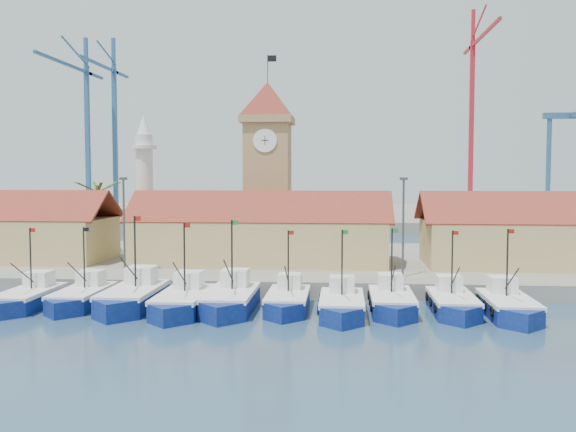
# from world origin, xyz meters

# --- Properties ---
(ground) EXTENTS (400.00, 400.00, 0.00)m
(ground) POSITION_xyz_m (0.00, 0.00, 0.00)
(ground) COLOR #1D3C4E
(ground) RESTS_ON ground
(quay) EXTENTS (140.00, 32.00, 1.50)m
(quay) POSITION_xyz_m (0.00, 24.00, 0.75)
(quay) COLOR gray
(quay) RESTS_ON ground
(terminal) EXTENTS (240.00, 80.00, 2.00)m
(terminal) POSITION_xyz_m (0.00, 110.00, 1.00)
(terminal) COLOR gray
(terminal) RESTS_ON ground
(boat_0) EXTENTS (3.29, 9.01, 6.82)m
(boat_0) POSITION_xyz_m (-16.89, 2.59, 0.70)
(boat_0) COLOR navy
(boat_0) RESTS_ON ground
(boat_1) EXTENTS (3.30, 9.04, 6.84)m
(boat_1) POSITION_xyz_m (-12.68, 3.33, 0.71)
(boat_1) COLOR navy
(boat_1) RESTS_ON ground
(boat_2) EXTENTS (3.79, 10.38, 7.86)m
(boat_2) POSITION_xyz_m (-8.30, 2.98, 0.81)
(boat_2) COLOR navy
(boat_2) RESTS_ON ground
(boat_3) EXTENTS (3.56, 9.75, 7.38)m
(boat_3) POSITION_xyz_m (-3.93, 1.93, 0.76)
(boat_3) COLOR navy
(boat_3) RESTS_ON ground
(boat_4) EXTENTS (3.66, 10.02, 7.58)m
(boat_4) POSITION_xyz_m (-0.29, 2.77, 0.78)
(boat_4) COLOR navy
(boat_4) RESTS_ON ground
(boat_5) EXTENTS (3.23, 8.85, 6.70)m
(boat_5) POSITION_xyz_m (4.20, 3.33, 0.69)
(boat_5) COLOR navy
(boat_5) RESTS_ON ground
(boat_6) EXTENTS (3.34, 9.15, 6.92)m
(boat_6) POSITION_xyz_m (8.49, 1.85, 0.72)
(boat_6) COLOR navy
(boat_6) RESTS_ON ground
(boat_7) EXTENTS (3.35, 9.17, 6.94)m
(boat_7) POSITION_xyz_m (12.41, 3.39, 0.72)
(boat_7) COLOR navy
(boat_7) RESTS_ON ground
(boat_8) EXTENTS (3.27, 8.96, 6.78)m
(boat_8) POSITION_xyz_m (17.10, 3.36, 0.70)
(boat_8) COLOR navy
(boat_8) RESTS_ON ground
(boat_9) EXTENTS (3.39, 9.30, 7.04)m
(boat_9) POSITION_xyz_m (21.08, 2.42, 0.73)
(boat_9) COLOR navy
(boat_9) RESTS_ON ground
(hall_center) EXTENTS (27.04, 10.13, 7.61)m
(hall_center) POSITION_xyz_m (0.00, 20.00, 3.99)
(hall_center) COLOR tan
(hall_center) RESTS_ON quay
(hall_right) EXTENTS (31.20, 10.13, 7.61)m
(hall_right) POSITION_xyz_m (32.00, 20.00, 3.99)
(hall_right) COLOR tan
(hall_right) RESTS_ON quay
(clock_tower) EXTENTS (5.80, 5.80, 22.70)m
(clock_tower) POSITION_xyz_m (0.00, 26.00, 11.96)
(clock_tower) COLOR #A67955
(clock_tower) RESTS_ON quay
(minaret) EXTENTS (3.00, 3.00, 16.30)m
(minaret) POSITION_xyz_m (-15.00, 28.00, 9.73)
(minaret) COLOR silver
(minaret) RESTS_ON quay
(palm_tree) EXTENTS (5.60, 5.03, 8.39)m
(palm_tree) POSITION_xyz_m (-20.00, 26.00, 6.25)
(palm_tree) COLOR brown
(palm_tree) RESTS_ON quay
(lamp_posts) EXTENTS (80.70, 0.25, 9.03)m
(lamp_posts) POSITION_xyz_m (0.50, 12.00, 6.48)
(lamp_posts) COLOR #3F3F44
(lamp_posts) RESTS_ON quay
(crane_blue_far) EXTENTS (1.00, 35.66, 40.86)m
(crane_blue_far) POSITION_xyz_m (-52.04, 100.10, 24.91)
(crane_blue_far) COLOR #2B5684
(crane_blue_far) RESTS_ON terminal
(crane_blue_near) EXTENTS (1.00, 30.62, 41.98)m
(crane_blue_near) POSITION_xyz_m (-47.52, 106.88, 25.13)
(crane_blue_near) COLOR #2B5684
(crane_blue_near) RESTS_ON terminal
(crane_red_right) EXTENTS (1.00, 35.73, 46.19)m
(crane_red_right) POSITION_xyz_m (37.98, 103.27, 27.88)
(crane_red_right) COLOR #B51B29
(crane_red_right) RESTS_ON terminal
(gantry) EXTENTS (13.00, 22.00, 23.20)m
(gantry) POSITION_xyz_m (62.00, 106.65, 20.04)
(gantry) COLOR #2B5684
(gantry) RESTS_ON terminal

